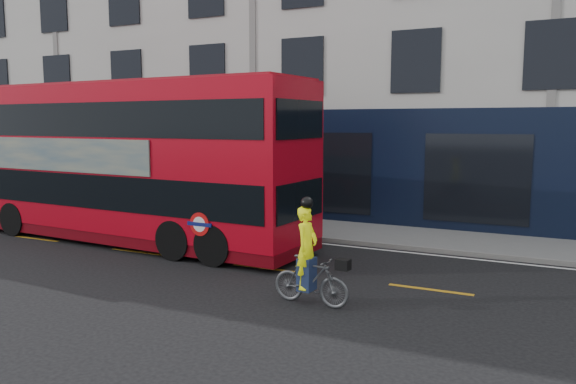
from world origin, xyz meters
The scene contains 8 objects.
ground centered at (0.00, 0.00, 0.00)m, with size 120.00×120.00×0.00m, color black.
pavement centered at (0.00, 6.50, 0.06)m, with size 60.00×3.00×0.12m, color gray.
kerb centered at (0.00, 5.00, 0.07)m, with size 60.00×0.12×0.13m, color slate.
building_terrace centered at (0.00, 12.94, 7.49)m, with size 50.00×10.07×15.00m.
road_edge_line centered at (0.00, 4.70, 0.00)m, with size 58.00×0.10×0.01m, color silver.
lane_dashes centered at (0.00, 1.50, 0.00)m, with size 58.00×0.12×0.01m, color #BE8516, non-canonical shape.
bus centered at (-1.15, 2.55, 2.40)m, with size 11.76×3.26×4.69m.
cyclist centered at (6.07, -0.53, 0.72)m, with size 1.65×0.61×2.13m.
Camera 1 is at (10.38, -10.30, 3.56)m, focal length 35.00 mm.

